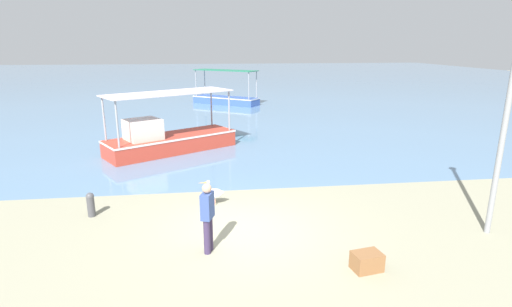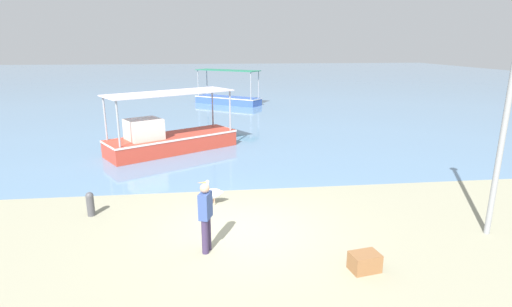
{
  "view_description": "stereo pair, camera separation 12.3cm",
  "coord_description": "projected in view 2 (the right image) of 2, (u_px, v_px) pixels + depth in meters",
  "views": [
    {
      "loc": [
        -0.9,
        -9.55,
        4.73
      ],
      "look_at": [
        0.82,
        4.04,
        0.97
      ],
      "focal_mm": 28.0,
      "sensor_mm": 36.0,
      "label": 1
    },
    {
      "loc": [
        -0.78,
        -9.57,
        4.73
      ],
      "look_at": [
        0.82,
        4.04,
        0.97
      ],
      "focal_mm": 28.0,
      "sensor_mm": 36.0,
      "label": 2
    }
  ],
  "objects": [
    {
      "name": "cargo_crate",
      "position": [
        365.0,
        262.0,
        8.59
      ],
      "size": [
        0.69,
        0.54,
        0.4
      ],
      "primitive_type": "cube",
      "rotation": [
        0.0,
        0.0,
        3.32
      ],
      "color": "#8F5E38",
      "rests_on": "ground"
    },
    {
      "name": "harbor_water",
      "position": [
        214.0,
        79.0,
        56.47
      ],
      "size": [
        110.0,
        90.0,
        0.0
      ],
      "primitive_type": "cube",
      "color": "#5F84A8",
      "rests_on": "ground"
    },
    {
      "name": "pelican",
      "position": [
        213.0,
        193.0,
        12.08
      ],
      "size": [
        0.81,
        0.35,
        0.8
      ],
      "color": "#E0997A",
      "rests_on": "ground"
    },
    {
      "name": "fisherman_standing",
      "position": [
        206.0,
        216.0,
        9.2
      ],
      "size": [
        0.34,
        0.45,
        1.69
      ],
      "color": "#392C4E",
      "rests_on": "ground"
    },
    {
      "name": "ground",
      "position": [
        243.0,
        230.0,
        10.5
      ],
      "size": [
        120.0,
        120.0,
        0.0
      ],
      "primitive_type": "plane",
      "color": "#9B987D"
    },
    {
      "name": "mooring_bollard",
      "position": [
        90.0,
        203.0,
        11.3
      ],
      "size": [
        0.22,
        0.22,
        0.71
      ],
      "color": "#47474C",
      "rests_on": "ground"
    },
    {
      "name": "lamp_post",
      "position": [
        508.0,
        106.0,
        9.46
      ],
      "size": [
        0.28,
        0.28,
        5.89
      ],
      "color": "gray",
      "rests_on": "ground"
    },
    {
      "name": "fishing_boat_outer",
      "position": [
        169.0,
        138.0,
        18.03
      ],
      "size": [
        5.98,
        4.64,
        2.68
      ],
      "color": "#C23D2C",
      "rests_on": "harbor_water"
    },
    {
      "name": "fishing_boat_near_left",
      "position": [
        228.0,
        98.0,
        32.52
      ],
      "size": [
        5.39,
        4.49,
        2.73
      ],
      "color": "#3A5BB0",
      "rests_on": "harbor_water"
    }
  ]
}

